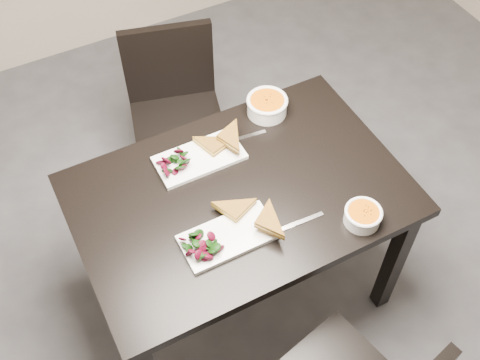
{
  "coord_description": "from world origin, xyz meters",
  "views": [
    {
      "loc": [
        -0.46,
        -0.67,
        2.45
      ],
      "look_at": [
        0.13,
        0.47,
        0.82
      ],
      "focal_mm": 43.99,
      "sensor_mm": 36.0,
      "label": 1
    }
  ],
  "objects_px": {
    "soup_bowl_near": "(363,215)",
    "soup_bowl_far": "(267,105)",
    "chair_far": "(175,105)",
    "table": "(240,208)",
    "plate_near": "(228,236)",
    "plate_far": "(199,158)"
  },
  "relations": [
    {
      "from": "soup_bowl_near",
      "to": "soup_bowl_far",
      "type": "distance_m",
      "value": 0.62
    },
    {
      "from": "chair_far",
      "to": "soup_bowl_far",
      "type": "height_order",
      "value": "chair_far"
    },
    {
      "from": "table",
      "to": "plate_near",
      "type": "height_order",
      "value": "plate_near"
    },
    {
      "from": "plate_far",
      "to": "soup_bowl_far",
      "type": "bearing_deg",
      "value": 16.27
    },
    {
      "from": "soup_bowl_near",
      "to": "plate_far",
      "type": "distance_m",
      "value": 0.64
    },
    {
      "from": "table",
      "to": "soup_bowl_far",
      "type": "height_order",
      "value": "soup_bowl_far"
    },
    {
      "from": "chair_far",
      "to": "soup_bowl_near",
      "type": "height_order",
      "value": "chair_far"
    },
    {
      "from": "soup_bowl_near",
      "to": "plate_near",
      "type": "bearing_deg",
      "value": 161.11
    },
    {
      "from": "table",
      "to": "soup_bowl_far",
      "type": "xyz_separation_m",
      "value": [
        0.28,
        0.31,
        0.14
      ]
    },
    {
      "from": "soup_bowl_far",
      "to": "chair_far",
      "type": "bearing_deg",
      "value": 115.54
    },
    {
      "from": "chair_far",
      "to": "soup_bowl_far",
      "type": "xyz_separation_m",
      "value": [
        0.23,
        -0.47,
        0.31
      ]
    },
    {
      "from": "plate_near",
      "to": "soup_bowl_far",
      "type": "relative_size",
      "value": 1.96
    },
    {
      "from": "chair_far",
      "to": "plate_near",
      "type": "height_order",
      "value": "chair_far"
    },
    {
      "from": "plate_far",
      "to": "chair_far",
      "type": "bearing_deg",
      "value": 77.87
    },
    {
      "from": "plate_near",
      "to": "plate_far",
      "type": "bearing_deg",
      "value": 80.44
    },
    {
      "from": "chair_far",
      "to": "soup_bowl_far",
      "type": "bearing_deg",
      "value": -49.46
    },
    {
      "from": "table",
      "to": "chair_far",
      "type": "xyz_separation_m",
      "value": [
        0.06,
        0.78,
        -0.17
      ]
    },
    {
      "from": "plate_near",
      "to": "soup_bowl_near",
      "type": "xyz_separation_m",
      "value": [
        0.44,
        -0.15,
        0.03
      ]
    },
    {
      "from": "plate_near",
      "to": "plate_far",
      "type": "xyz_separation_m",
      "value": [
        0.06,
        0.37,
        0.0
      ]
    },
    {
      "from": "plate_far",
      "to": "soup_bowl_far",
      "type": "distance_m",
      "value": 0.36
    },
    {
      "from": "chair_far",
      "to": "table",
      "type": "bearing_deg",
      "value": -79.28
    },
    {
      "from": "plate_near",
      "to": "plate_far",
      "type": "height_order",
      "value": "same"
    }
  ]
}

